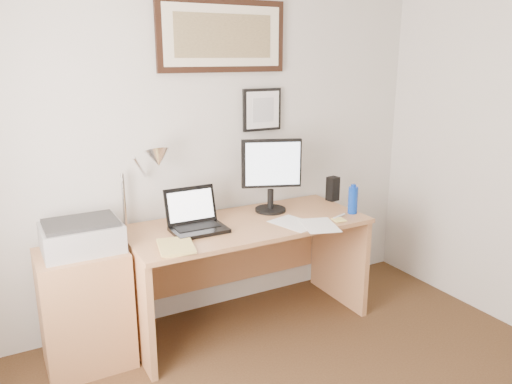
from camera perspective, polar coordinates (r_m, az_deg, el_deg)
wall_back at (r=3.47m, az=-6.05°, el=5.72°), size 3.50×0.02×2.50m
side_cabinet at (r=3.22m, az=-18.90°, el=-12.51°), size 0.50×0.40×0.73m
water_bottle at (r=3.56m, az=11.01°, el=-0.92°), size 0.07×0.07×0.19m
bottle_cap at (r=3.54m, az=11.10°, el=0.71°), size 0.03×0.03×0.02m
speaker at (r=3.85m, az=8.77°, el=0.37°), size 0.09×0.09×0.18m
paper_sheet_a at (r=3.32m, az=4.42°, el=-3.59°), size 0.29×0.36×0.00m
paper_sheet_b at (r=3.29m, az=7.26°, el=-3.80°), size 0.29×0.35×0.00m
sticky_pad at (r=3.41m, az=9.45°, el=-3.16°), size 0.09×0.09×0.01m
marker_pen at (r=3.48m, az=9.48°, el=-2.77°), size 0.14×0.06×0.02m
book at (r=2.92m, az=-11.06°, el=-6.36°), size 0.25×0.31×0.02m
desk at (r=3.49m, az=-1.60°, el=-6.75°), size 1.60×0.70×0.75m
laptop at (r=3.21m, az=-6.89°, el=-3.28°), size 0.34×0.29×0.26m
lcd_monitor at (r=3.49m, az=1.77°, el=2.33°), size 0.41×0.22×0.52m
printer at (r=3.06m, az=-19.30°, el=-4.76°), size 0.44×0.34×0.18m
desk_lamp at (r=3.18m, az=-11.51°, el=3.44°), size 0.29×0.27×0.53m
picture_large at (r=3.46m, az=-3.80°, el=17.37°), size 0.92×0.04×0.47m
picture_small at (r=3.62m, az=0.70°, el=9.38°), size 0.30×0.03×0.30m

